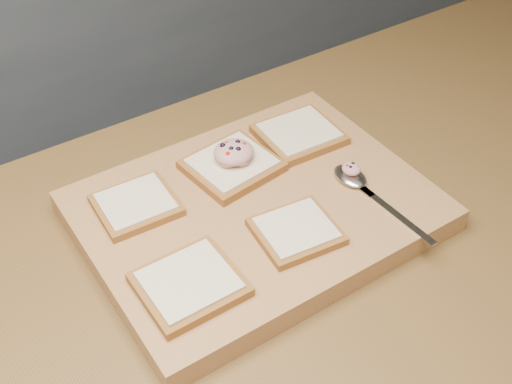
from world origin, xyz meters
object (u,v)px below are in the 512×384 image
at_px(cutting_board, 256,211).
at_px(tuna_salad_dollop, 234,152).
at_px(spoon, 357,182).
at_px(bread_far_center, 232,165).

height_order(cutting_board, tuna_salad_dollop, tuna_salad_dollop).
distance_m(cutting_board, tuna_salad_dollop, 0.10).
xyz_separation_m(tuna_salad_dollop, spoon, (0.14, -0.14, -0.03)).
relative_size(cutting_board, tuna_salad_dollop, 7.92).
relative_size(bread_far_center, spoon, 0.70).
distance_m(cutting_board, spoon, 0.16).
distance_m(tuna_salad_dollop, spoon, 0.20).
distance_m(cutting_board, bread_far_center, 0.09).
height_order(cutting_board, bread_far_center, bread_far_center).
bearing_deg(bread_far_center, spoon, -44.09).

